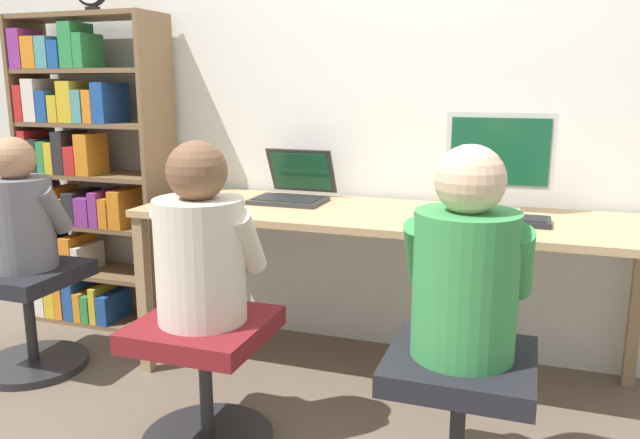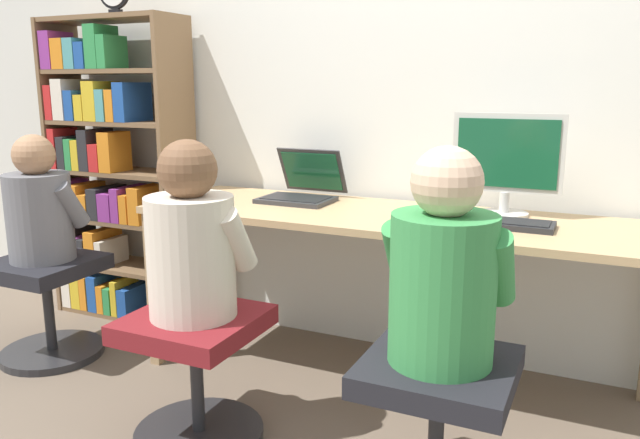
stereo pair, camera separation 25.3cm
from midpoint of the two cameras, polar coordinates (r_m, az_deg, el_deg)
name	(u,v)px [view 2 (the right image)]	position (r m, az deg, el deg)	size (l,w,h in m)	color
ground_plane	(359,414)	(2.62, 6.45, -17.34)	(14.00, 14.00, 0.00)	brown
wall_back	(420,83)	(2.97, 11.59, 12.17)	(10.00, 0.05, 2.60)	silver
desk	(389,230)	(2.66, 9.05, -1.01)	(2.15, 0.65, 0.76)	tan
desktop_monitor	(507,164)	(2.70, 19.31, 4.83)	(0.44, 0.20, 0.42)	beige
laptop	(302,190)	(2.92, 0.79, 2.72)	(0.33, 0.35, 0.23)	#2D2D30
keyboard	(498,223)	(2.53, 18.75, -0.31)	(0.42, 0.16, 0.03)	#232326
computer_mouse_by_keyboard	(424,216)	(2.54, 12.31, 0.30)	(0.07, 0.11, 0.04)	black
office_chair_left	(437,421)	(2.05, 14.28, -17.49)	(0.48, 0.48, 0.49)	#262628
office_chair_right	(196,366)	(2.35, -8.16, -13.23)	(0.48, 0.48, 0.49)	#262628
person_at_monitor	(443,271)	(1.87, 15.08, -4.62)	(0.38, 0.32, 0.64)	#388C47
person_at_laptop	(191,241)	(2.19, -8.47, -2.04)	(0.38, 0.31, 0.63)	beige
bookshelf	(106,173)	(3.61, -17.08, 4.04)	(0.82, 0.30, 1.64)	brown
office_chair_side	(48,299)	(3.22, -21.60, -6.84)	(0.48, 0.48, 0.49)	#262628
person_near_shelf	(39,207)	(3.11, -22.20, 1.05)	(0.36, 0.30, 0.59)	slate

